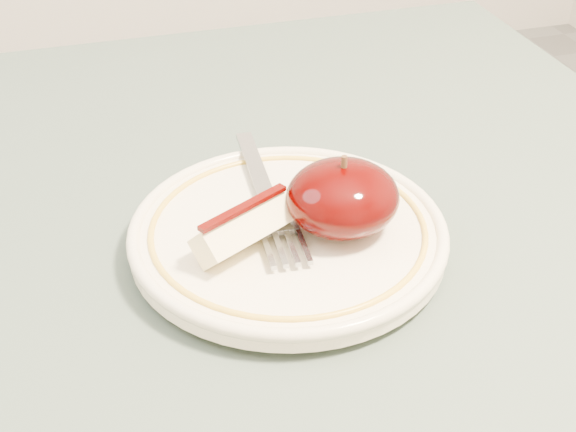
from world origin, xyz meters
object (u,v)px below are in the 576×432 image
object	(u,v)px
plate	(288,233)
fork	(266,196)
table	(169,415)
apple_half	(343,198)

from	to	relation	value
plate	fork	world-z (taller)	fork
fork	table	bearing A→B (deg)	134.21
table	fork	bearing A→B (deg)	40.28
table	apple_half	xyz separation A→B (m)	(0.13, 0.03, 0.13)
table	plate	xyz separation A→B (m)	(0.10, 0.04, 0.10)
plate	fork	bearing A→B (deg)	99.04
apple_half	plate	bearing A→B (deg)	166.21
plate	fork	size ratio (longest dim) A/B	1.25
plate	apple_half	size ratio (longest dim) A/B	2.85
table	fork	xyz separation A→B (m)	(0.09, 0.08, 0.11)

